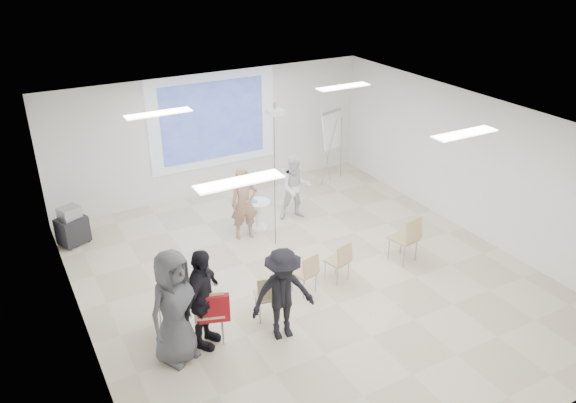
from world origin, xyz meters
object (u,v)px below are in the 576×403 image
chair_left_inner (268,294)px  av_cart (72,227)px  chair_right_inner (340,259)px  audience_mid (283,289)px  flipchart_easel (332,130)px  chair_left_mid (209,311)px  audience_outer (174,301)px  chair_far_left (174,304)px  pedestal_table (258,213)px  audience_left (202,293)px  chair_center (307,271)px  laptop (267,293)px  chair_right_far (407,236)px  player_left (244,199)px  player_right (296,184)px

chair_left_inner → av_cart: chair_left_inner is taller
chair_right_inner → av_cart: bearing=122.2°
chair_right_inner → audience_mid: (-1.68, -0.88, 0.42)m
flipchart_easel → chair_left_mid: bearing=-156.6°
audience_outer → av_cart: bearing=76.9°
chair_far_left → chair_right_inner: 3.15m
pedestal_table → chair_left_mid: 3.87m
chair_right_inner → audience_mid: size_ratio=0.45×
pedestal_table → chair_far_left: size_ratio=0.76×
audience_left → chair_far_left: bearing=75.2°
audience_left → audience_outer: (-0.46, -0.09, 0.07)m
chair_center → laptop: (-0.93, -0.25, -0.01)m
chair_left_inner → chair_center: size_ratio=1.09×
chair_right_far → chair_right_inner: bearing=165.8°
chair_right_inner → audience_left: bearing=175.1°
audience_left → av_cart: bearing=62.9°
chair_right_inner → chair_right_far: size_ratio=0.81×
chair_right_far → laptop: bearing=172.4°
laptop → chair_left_mid: bearing=22.2°
chair_far_left → audience_mid: bearing=-38.1°
player_left → laptop: (-0.85, -2.68, -0.43)m
player_right → chair_far_left: player_right is taller
chair_center → audience_mid: 1.33m
flipchart_easel → av_cart: size_ratio=2.27×
chair_right_far → flipchart_easel: bearing=66.3°
player_left → chair_right_inner: bearing=-60.9°
chair_far_left → chair_right_far: 4.67m
player_right → av_cart: size_ratio=1.97×
chair_left_mid → av_cart: 4.54m
laptop → pedestal_table: bearing=-100.2°
chair_left_inner → chair_center: chair_left_inner is taller
chair_center → av_cart: 5.16m
chair_center → audience_outer: bearing=178.6°
chair_right_inner → av_cart: (-4.08, 3.88, -0.09)m
pedestal_table → audience_outer: (-2.92, -3.17, 0.67)m
pedestal_table → chair_center: bearing=-97.2°
pedestal_table → audience_outer: size_ratio=0.32×
player_right → flipchart_easel: (1.83, 1.36, 0.58)m
chair_center → chair_right_inner: size_ratio=0.98×
audience_outer → flipchart_easel: 7.34m
chair_left_inner → chair_center: 1.01m
chair_center → audience_left: 2.22m
chair_left_inner → audience_outer: 1.72m
chair_left_inner → chair_right_inner: chair_left_inner is taller
chair_far_left → audience_outer: (-0.17, -0.65, 0.52)m
player_left → chair_left_inner: player_left is taller
chair_right_far → audience_outer: 4.88m
player_left → chair_far_left: size_ratio=2.04×
chair_right_inner → chair_left_mid: bearing=175.1°
player_left → av_cart: 3.62m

